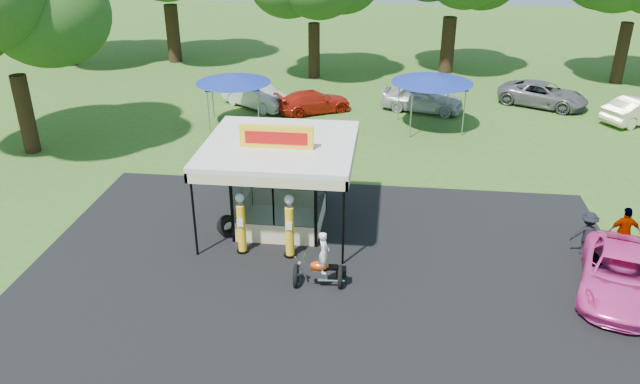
% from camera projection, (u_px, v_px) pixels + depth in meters
% --- Properties ---
extents(ground, '(120.00, 120.00, 0.00)m').
position_uv_depth(ground, '(318.00, 306.00, 19.18)').
color(ground, '#365B1C').
rests_on(ground, ground).
extents(asphalt_apron, '(20.00, 14.00, 0.04)m').
position_uv_depth(asphalt_apron, '(325.00, 270.00, 20.96)').
color(asphalt_apron, black).
rests_on(asphalt_apron, ground).
extents(gas_station_kiosk, '(5.40, 5.40, 4.18)m').
position_uv_depth(gas_station_kiosk, '(281.00, 183.00, 23.10)').
color(gas_station_kiosk, white).
rests_on(gas_station_kiosk, ground).
extents(gas_pump_left, '(0.43, 0.43, 2.30)m').
position_uv_depth(gas_pump_left, '(241.00, 225.00, 21.58)').
color(gas_pump_left, black).
rests_on(gas_pump_left, ground).
extents(gas_pump_right, '(0.44, 0.44, 2.38)m').
position_uv_depth(gas_pump_right, '(290.00, 228.00, 21.31)').
color(gas_pump_right, black).
rests_on(gas_pump_right, ground).
extents(motorcycle, '(1.74, 0.93, 2.03)m').
position_uv_depth(motorcycle, '(322.00, 264.00, 19.85)').
color(motorcycle, black).
rests_on(motorcycle, ground).
extents(spare_tires, '(1.00, 0.87, 0.80)m').
position_uv_depth(spare_tires, '(228.00, 226.00, 22.98)').
color(spare_tires, black).
rests_on(spare_tires, ground).
extents(kiosk_car, '(2.82, 1.13, 0.96)m').
position_uv_depth(kiosk_car, '(291.00, 189.00, 25.64)').
color(kiosk_car, yellow).
rests_on(kiosk_car, ground).
extents(pink_sedan, '(3.67, 5.42, 1.38)m').
position_uv_depth(pink_sedan, '(620.00, 274.00, 19.51)').
color(pink_sedan, '#FE45B0').
rests_on(pink_sedan, ground).
extents(spectator_east_a, '(1.08, 0.64, 1.64)m').
position_uv_depth(spectator_east_a, '(587.00, 234.00, 21.58)').
color(spectator_east_a, black).
rests_on(spectator_east_a, ground).
extents(spectator_east_b, '(1.10, 0.50, 1.84)m').
position_uv_depth(spectator_east_b, '(624.00, 232.00, 21.51)').
color(spectator_east_b, gray).
rests_on(spectator_east_b, ground).
extents(bg_car_a, '(4.64, 3.87, 1.49)m').
position_uv_depth(bg_car_a, '(257.00, 95.00, 36.84)').
color(bg_car_a, silver).
rests_on(bg_car_a, ground).
extents(bg_car_b, '(4.70, 3.71, 1.27)m').
position_uv_depth(bg_car_b, '(314.00, 102.00, 36.05)').
color(bg_car_b, '#B51D0D').
rests_on(bg_car_b, ground).
extents(bg_car_c, '(4.98, 2.94, 1.59)m').
position_uv_depth(bg_car_c, '(422.00, 98.00, 36.18)').
color(bg_car_c, silver).
rests_on(bg_car_c, ground).
extents(bg_car_d, '(5.62, 4.40, 1.42)m').
position_uv_depth(bg_car_d, '(543.00, 95.00, 37.09)').
color(bg_car_d, slate).
rests_on(bg_car_d, ground).
extents(bg_car_e, '(4.58, 3.68, 1.46)m').
position_uv_depth(bg_car_e, '(639.00, 110.00, 34.32)').
color(bg_car_e, beige).
rests_on(bg_car_e, ground).
extents(tent_west, '(4.04, 4.04, 2.82)m').
position_uv_depth(tent_west, '(233.00, 79.00, 33.34)').
color(tent_west, gray).
rests_on(tent_west, ground).
extents(tent_east, '(4.31, 4.31, 3.02)m').
position_uv_depth(tent_east, '(432.00, 78.00, 32.74)').
color(tent_east, gray).
rests_on(tent_east, ground).
extents(oak_near, '(9.84, 9.84, 11.33)m').
position_uv_depth(oak_near, '(2.00, 3.00, 27.72)').
color(oak_near, black).
rests_on(oak_near, ground).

